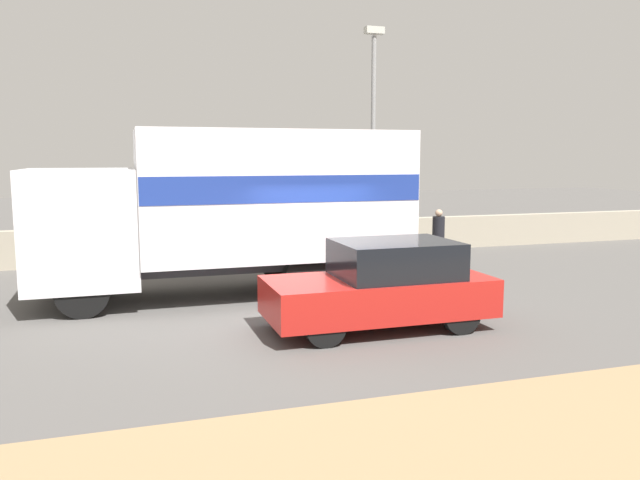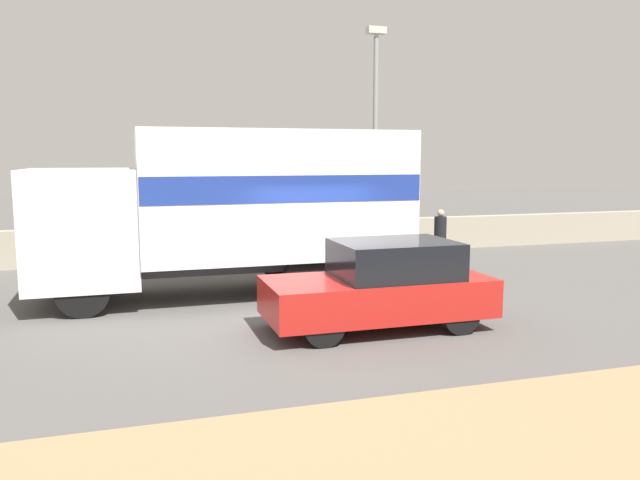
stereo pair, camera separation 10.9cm
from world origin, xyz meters
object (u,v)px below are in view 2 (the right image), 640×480
Objects in this scene: box_truck at (239,203)px; pedestrian at (440,236)px; car_hatchback at (382,286)px; street_lamp at (375,126)px.

box_truck reaches higher than pedestrian.
pedestrian is at bearing -126.32° from car_hatchback.
car_hatchback is at bearing -126.32° from pedestrian.
pedestrian is (4.07, 5.54, 0.05)m from car_hatchback.
pedestrian is (1.17, -2.04, -3.13)m from street_lamp.
pedestrian is at bearing -60.17° from street_lamp.
box_truck is at bearing -160.63° from pedestrian.
street_lamp is at bearing -139.38° from box_truck.
street_lamp reaches higher than car_hatchback.
box_truck is at bearing -60.68° from car_hatchback.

